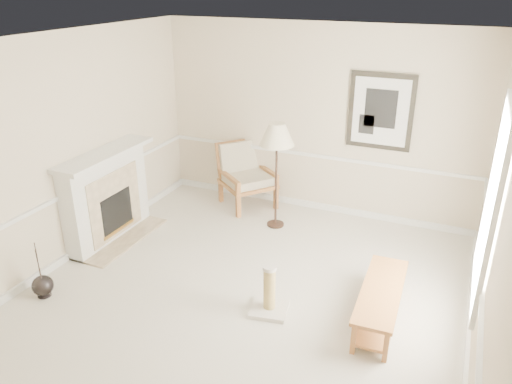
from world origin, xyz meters
The scene contains 8 objects.
ground centered at (0.00, 0.00, 0.00)m, with size 5.50×5.50×0.00m, color silver.
room centered at (0.14, 0.08, 1.87)m, with size 5.04×5.54×2.92m.
fireplace centered at (-2.34, 0.60, 0.64)m, with size 0.64×1.64×1.31m.
floor_vase centered at (-2.15, -0.89, 0.13)m, with size 0.25×0.25×0.73m.
armchair centered at (-1.09, 2.47, 0.55)m, with size 1.11×1.10×1.01m.
floor_lamp centered at (-0.32, 1.91, 1.39)m, with size 0.61×0.61×1.59m.
bench centered at (1.56, 0.25, 0.26)m, with size 0.47×1.40×0.40m.
scratching_post centered at (0.40, -0.09, 0.18)m, with size 0.48×0.48×0.59m.
Camera 1 is at (2.13, -4.39, 3.49)m, focal length 35.00 mm.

